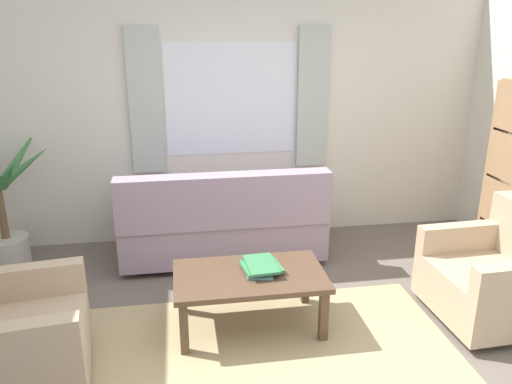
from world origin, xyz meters
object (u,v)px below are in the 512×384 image
Objects in this scene: armchair_left at (6,337)px; book_stack_on_table at (261,267)px; coffee_table at (250,281)px; couch at (223,223)px; potted_plant at (1,212)px; armchair_right at (498,276)px.

book_stack_on_table is (1.65, 0.45, 0.12)m from armchair_left.
book_stack_on_table is (0.09, 0.04, 0.09)m from coffee_table.
armchair_left is at bearing -164.83° from book_stack_on_table.
couch reaches higher than book_stack_on_table.
armchair_left reaches higher than coffee_table.
armchair_left is 1.85m from potted_plant.
couch is 2.16× the size of armchair_right.
potted_plant is (-2.18, 1.31, 0.07)m from book_stack_on_table.
armchair_left reaches higher than book_stack_on_table.
couch is 2.02× the size of armchair_left.
book_stack_on_table is at bearing -98.93° from armchair_right.
book_stack_on_table is at bearing 98.57° from couch.
coffee_table is (0.08, -1.18, 0.01)m from couch.
coffee_table is 0.13m from book_stack_on_table.
armchair_left and armchair_right have the same top height.
armchair_right is 1.80m from book_stack_on_table.
armchair_left is 2.74× the size of book_stack_on_table.
coffee_table is 0.88× the size of potted_plant.
coffee_table is 2.49m from potted_plant.
armchair_right is (3.43, 0.24, 0.00)m from armchair_left.
armchair_right reaches higher than coffee_table.
coffee_table is at bearing 94.05° from couch.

